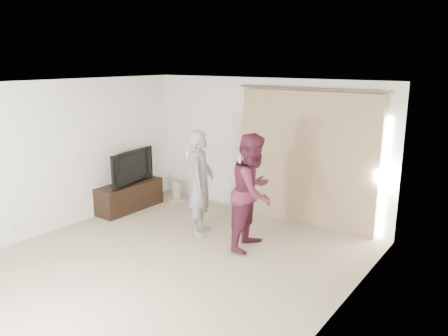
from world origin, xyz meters
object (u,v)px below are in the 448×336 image
at_px(tv, 128,167).
at_px(person_man, 201,183).
at_px(tv_console, 130,196).
at_px(person_woman, 253,192).

bearing_deg(tv, person_man, -101.49).
xyz_separation_m(tv_console, person_woman, (2.96, -0.10, 0.65)).
xyz_separation_m(tv_console, person_man, (1.93, -0.13, 0.63)).
bearing_deg(tv, tv_console, -0.00).
xyz_separation_m(tv, person_woman, (2.96, -0.10, 0.04)).
bearing_deg(person_woman, person_man, -178.82).
distance_m(tv, person_man, 1.93).
bearing_deg(person_woman, tv_console, 177.99).
relative_size(tv_console, person_woman, 0.76).
bearing_deg(person_man, tv_console, 176.28).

